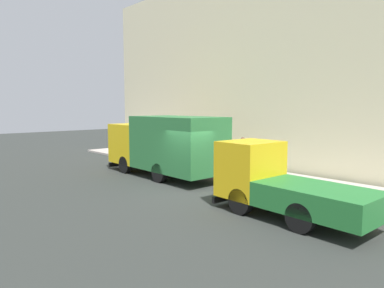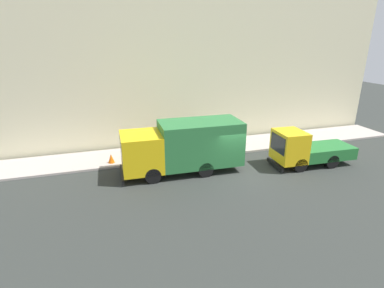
{
  "view_description": "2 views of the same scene",
  "coord_description": "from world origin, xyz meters",
  "px_view_note": "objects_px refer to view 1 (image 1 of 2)",
  "views": [
    {
      "loc": [
        -9.59,
        -10.85,
        3.51
      ],
      "look_at": [
        1.58,
        1.24,
        1.77
      ],
      "focal_mm": 32.64,
      "sensor_mm": 36.0,
      "label": 1
    },
    {
      "loc": [
        -14.92,
        7.47,
        7.7
      ],
      "look_at": [
        1.22,
        2.5,
        1.74
      ],
      "focal_mm": 28.17,
      "sensor_mm": 36.0,
      "label": 2
    }
  ],
  "objects_px": {
    "pedestrian_standing": "(209,148)",
    "small_flatbed_truck": "(278,183)",
    "street_sign_post": "(190,139)",
    "pedestrian_walking": "(187,147)",
    "traffic_cone_orange": "(153,155)",
    "large_utility_truck": "(165,144)",
    "pedestrian_third": "(243,152)"
  },
  "relations": [
    {
      "from": "pedestrian_walking",
      "to": "street_sign_post",
      "type": "xyz_separation_m",
      "value": [
        -1.34,
        -1.77,
        0.69
      ]
    },
    {
      "from": "pedestrian_standing",
      "to": "street_sign_post",
      "type": "xyz_separation_m",
      "value": [
        -1.9,
        -0.38,
        0.69
      ]
    },
    {
      "from": "pedestrian_walking",
      "to": "street_sign_post",
      "type": "distance_m",
      "value": 2.32
    },
    {
      "from": "small_flatbed_truck",
      "to": "street_sign_post",
      "type": "xyz_separation_m",
      "value": [
        3.46,
        8.0,
        0.65
      ]
    },
    {
      "from": "pedestrian_standing",
      "to": "small_flatbed_truck",
      "type": "bearing_deg",
      "value": 110.61
    },
    {
      "from": "large_utility_truck",
      "to": "pedestrian_walking",
      "type": "height_order",
      "value": "large_utility_truck"
    },
    {
      "from": "traffic_cone_orange",
      "to": "street_sign_post",
      "type": "bearing_deg",
      "value": -93.61
    },
    {
      "from": "small_flatbed_truck",
      "to": "pedestrian_standing",
      "type": "relative_size",
      "value": 3.14
    },
    {
      "from": "small_flatbed_truck",
      "to": "street_sign_post",
      "type": "relative_size",
      "value": 1.96
    },
    {
      "from": "large_utility_truck",
      "to": "pedestrian_walking",
      "type": "bearing_deg",
      "value": 34.01
    },
    {
      "from": "pedestrian_standing",
      "to": "large_utility_truck",
      "type": "bearing_deg",
      "value": 64.53
    },
    {
      "from": "large_utility_truck",
      "to": "traffic_cone_orange",
      "type": "relative_size",
      "value": 12.23
    },
    {
      "from": "pedestrian_walking",
      "to": "pedestrian_standing",
      "type": "bearing_deg",
      "value": 173.76
    },
    {
      "from": "large_utility_truck",
      "to": "pedestrian_standing",
      "type": "xyz_separation_m",
      "value": [
        4.01,
        0.8,
        -0.63
      ]
    },
    {
      "from": "pedestrian_standing",
      "to": "street_sign_post",
      "type": "relative_size",
      "value": 0.62
    },
    {
      "from": "small_flatbed_truck",
      "to": "pedestrian_walking",
      "type": "relative_size",
      "value": 3.12
    },
    {
      "from": "small_flatbed_truck",
      "to": "traffic_cone_orange",
      "type": "xyz_separation_m",
      "value": [
        3.69,
        11.77,
        -0.65
      ]
    },
    {
      "from": "pedestrian_walking",
      "to": "traffic_cone_orange",
      "type": "bearing_deg",
      "value": 0.57
    },
    {
      "from": "large_utility_truck",
      "to": "street_sign_post",
      "type": "xyz_separation_m",
      "value": [
        2.11,
        0.42,
        0.06
      ]
    },
    {
      "from": "large_utility_truck",
      "to": "traffic_cone_orange",
      "type": "height_order",
      "value": "large_utility_truck"
    },
    {
      "from": "pedestrian_walking",
      "to": "small_flatbed_truck",
      "type": "bearing_deg",
      "value": 125.69
    },
    {
      "from": "small_flatbed_truck",
      "to": "pedestrian_third",
      "type": "relative_size",
      "value": 3.06
    },
    {
      "from": "pedestrian_standing",
      "to": "street_sign_post",
      "type": "height_order",
      "value": "street_sign_post"
    },
    {
      "from": "pedestrian_standing",
      "to": "traffic_cone_orange",
      "type": "relative_size",
      "value": 2.86
    },
    {
      "from": "small_flatbed_truck",
      "to": "pedestrian_standing",
      "type": "bearing_deg",
      "value": 60.02
    },
    {
      "from": "traffic_cone_orange",
      "to": "street_sign_post",
      "type": "height_order",
      "value": "street_sign_post"
    },
    {
      "from": "large_utility_truck",
      "to": "traffic_cone_orange",
      "type": "bearing_deg",
      "value": 62.28
    },
    {
      "from": "pedestrian_walking",
      "to": "traffic_cone_orange",
      "type": "distance_m",
      "value": 2.36
    },
    {
      "from": "pedestrian_walking",
      "to": "large_utility_truck",
      "type": "bearing_deg",
      "value": 94.33
    },
    {
      "from": "large_utility_truck",
      "to": "small_flatbed_truck",
      "type": "distance_m",
      "value": 7.72
    },
    {
      "from": "street_sign_post",
      "to": "pedestrian_walking",
      "type": "bearing_deg",
      "value": 52.98
    },
    {
      "from": "small_flatbed_truck",
      "to": "traffic_cone_orange",
      "type": "distance_m",
      "value": 12.35
    }
  ]
}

